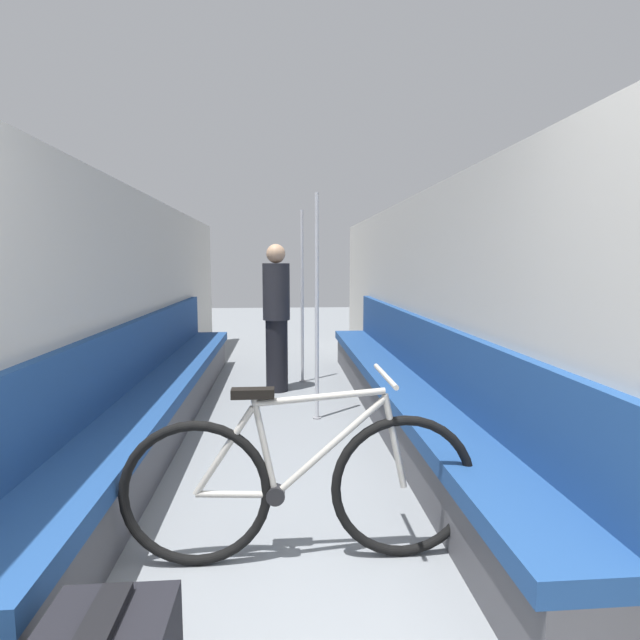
{
  "coord_description": "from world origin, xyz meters",
  "views": [
    {
      "loc": [
        -0.01,
        -1.02,
        1.44
      ],
      "look_at": [
        0.31,
        3.04,
        0.97
      ],
      "focal_mm": 28.0,
      "sensor_mm": 36.0,
      "label": 1
    }
  ],
  "objects_px": {
    "bench_seat_row_left": "(160,396)",
    "bench_seat_row_right": "(401,391)",
    "grab_pole_near": "(302,300)",
    "bicycle": "(301,486)",
    "passenger_standing": "(276,316)",
    "grab_pole_far": "(317,311)"
  },
  "relations": [
    {
      "from": "bench_seat_row_left",
      "to": "bench_seat_row_right",
      "type": "height_order",
      "value": "same"
    },
    {
      "from": "bench_seat_row_right",
      "to": "grab_pole_near",
      "type": "height_order",
      "value": "grab_pole_near"
    },
    {
      "from": "bicycle",
      "to": "passenger_standing",
      "type": "bearing_deg",
      "value": 110.95
    },
    {
      "from": "bench_seat_row_left",
      "to": "passenger_standing",
      "type": "relative_size",
      "value": 3.5
    },
    {
      "from": "bench_seat_row_right",
      "to": "grab_pole_far",
      "type": "relative_size",
      "value": 2.79
    },
    {
      "from": "grab_pole_near",
      "to": "grab_pole_far",
      "type": "distance_m",
      "value": 1.45
    },
    {
      "from": "bicycle",
      "to": "grab_pole_far",
      "type": "relative_size",
      "value": 0.83
    },
    {
      "from": "bicycle",
      "to": "grab_pole_far",
      "type": "xyz_separation_m",
      "value": [
        0.24,
        2.21,
        0.62
      ]
    },
    {
      "from": "bicycle",
      "to": "grab_pole_far",
      "type": "distance_m",
      "value": 2.31
    },
    {
      "from": "bench_seat_row_right",
      "to": "grab_pole_far",
      "type": "distance_m",
      "value": 1.03
    },
    {
      "from": "bench_seat_row_left",
      "to": "grab_pole_near",
      "type": "xyz_separation_m",
      "value": [
        1.3,
        1.69,
        0.69
      ]
    },
    {
      "from": "grab_pole_near",
      "to": "grab_pole_far",
      "type": "bearing_deg",
      "value": -87.21
    },
    {
      "from": "grab_pole_near",
      "to": "bench_seat_row_right",
      "type": "bearing_deg",
      "value": -64.53
    },
    {
      "from": "passenger_standing",
      "to": "bench_seat_row_right",
      "type": "bearing_deg",
      "value": 61.8
    },
    {
      "from": "bench_seat_row_left",
      "to": "bicycle",
      "type": "xyz_separation_m",
      "value": [
        1.13,
        -1.98,
        0.07
      ]
    },
    {
      "from": "bicycle",
      "to": "passenger_standing",
      "type": "distance_m",
      "value": 3.29
    },
    {
      "from": "grab_pole_far",
      "to": "passenger_standing",
      "type": "xyz_separation_m",
      "value": [
        -0.38,
        1.04,
        -0.15
      ]
    },
    {
      "from": "grab_pole_far",
      "to": "grab_pole_near",
      "type": "bearing_deg",
      "value": 92.79
    },
    {
      "from": "bench_seat_row_left",
      "to": "bicycle",
      "type": "height_order",
      "value": "bench_seat_row_left"
    },
    {
      "from": "bench_seat_row_right",
      "to": "bicycle",
      "type": "xyz_separation_m",
      "value": [
        -0.97,
        -1.98,
        0.07
      ]
    },
    {
      "from": "bicycle",
      "to": "passenger_standing",
      "type": "xyz_separation_m",
      "value": [
        -0.14,
        3.26,
        0.47
      ]
    },
    {
      "from": "bench_seat_row_left",
      "to": "grab_pole_far",
      "type": "bearing_deg",
      "value": 9.67
    }
  ]
}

